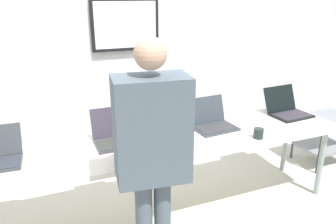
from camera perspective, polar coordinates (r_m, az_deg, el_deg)
name	(u,v)px	position (r m, az deg, el deg)	size (l,w,h in m)	color
ground	(149,221)	(3.10, -3.36, -18.17)	(8.00, 8.00, 0.04)	#BBB9A8
back_wall	(111,43)	(3.58, -9.77, 11.58)	(8.00, 0.11, 2.79)	silver
workbench	(147,148)	(2.73, -3.66, -6.27)	(3.56, 0.70, 0.73)	silver
laptop_station_1	(114,135)	(2.74, -9.22, -3.98)	(0.33, 0.33, 0.26)	#3B3441
laptop_station_2	(212,121)	(3.03, 7.57, -1.58)	(0.40, 0.36, 0.25)	#333B41
laptop_station_3	(287,109)	(3.53, 19.79, 0.53)	(0.40, 0.39, 0.26)	black
person	(152,147)	(2.01, -2.80, -6.06)	(0.49, 0.63, 1.67)	#4B5761
coffee_mug	(258,133)	(2.89, 15.31, -3.56)	(0.08, 0.08, 0.09)	#222F28
storage_cart	(325,132)	(4.24, 25.36, -3.14)	(0.56, 0.44, 0.57)	gray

